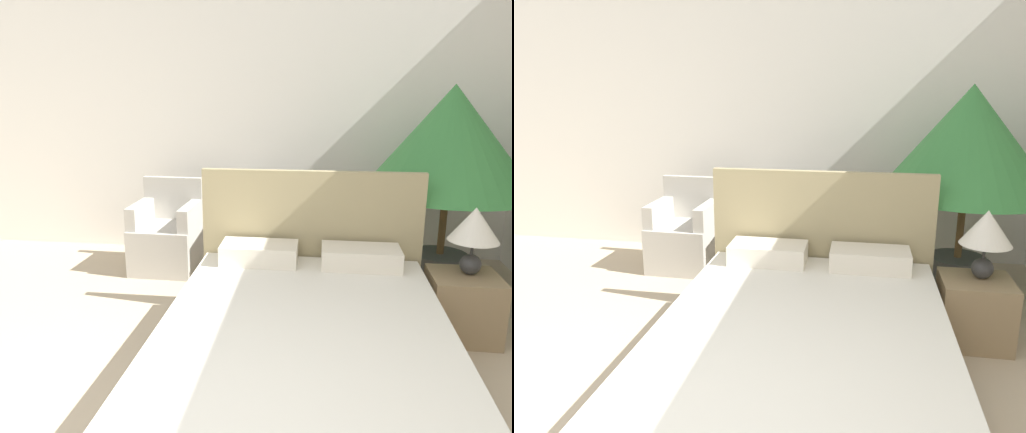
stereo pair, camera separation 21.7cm
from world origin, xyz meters
TOP-DOWN VIEW (x-y plane):
  - wall_back at (0.00, 3.95)m, footprint 10.00×0.06m
  - bed at (0.66, 1.42)m, footprint 1.60×2.19m
  - armchair_near_window_left at (-0.71, 3.28)m, footprint 0.60×0.60m
  - armchair_near_window_right at (0.19, 3.28)m, footprint 0.63×0.64m
  - potted_palm at (1.76, 3.10)m, footprint 1.38×1.38m
  - nightstand at (1.73, 2.22)m, footprint 0.46×0.43m
  - table_lamp at (1.76, 2.25)m, footprint 0.34×0.34m

SIDE VIEW (x-z plane):
  - nightstand at x=1.73m, z-range 0.00..0.46m
  - bed at x=0.66m, z-range -0.29..0.83m
  - armchair_near_window_left at x=-0.71m, z-range -0.14..0.71m
  - armchair_near_window_right at x=0.19m, z-range -0.14..0.71m
  - table_lamp at x=1.76m, z-range 0.55..1.02m
  - potted_palm at x=1.76m, z-range 0.38..2.11m
  - wall_back at x=0.00m, z-range 0.00..2.90m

